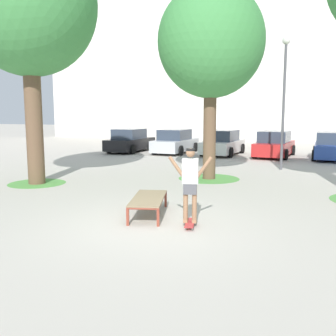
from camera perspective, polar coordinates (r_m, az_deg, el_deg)
The scene contains 15 objects.
ground_plane at distance 8.87m, azimuth -2.27°, elevation -8.62°, with size 120.00×120.00×0.00m, color #B2AA9E.
building_facade at distance 37.46m, azimuth 11.29°, elevation 14.98°, with size 39.12×4.00×14.10m, color silver.
skate_box at distance 9.68m, azimuth -2.93°, elevation -4.64°, with size 1.20×2.03×0.46m.
skateboard at distance 8.86m, azimuth 3.25°, elevation -8.14°, with size 0.37×0.82×0.09m.
skater at distance 8.63m, azimuth 3.31°, elevation -1.79°, with size 0.99×0.34×1.69m.
tree_near_left at distance 15.06m, azimuth -20.00°, elevation 21.79°, with size 4.71×4.71×8.75m.
grass_patch_near_left at distance 14.84m, azimuth -18.82°, elevation -2.16°, with size 2.05×2.05×0.01m, color #519342.
tree_mid_back at distance 15.15m, azimuth 6.39°, elevation 17.99°, with size 3.99×3.99×7.28m.
grass_patch_mid_back at distance 15.15m, azimuth 6.07°, elevation -1.55°, with size 2.38×2.38×0.01m, color #519342.
car_black at distance 25.37m, azimuth -5.64°, elevation 3.97°, with size 2.10×4.29×1.50m.
car_silver at distance 24.44m, azimuth 1.08°, elevation 3.85°, with size 2.16×4.32×1.50m.
car_white at distance 23.68m, azimuth 8.11°, elevation 3.63°, with size 2.25×4.36×1.50m.
car_red at distance 23.22m, azimuth 15.49°, elevation 3.32°, with size 2.29×4.37×1.50m.
car_blue at distance 23.03m, azimuth 23.05°, elevation 2.92°, with size 2.07×4.28×1.50m.
light_post at distance 18.01m, azimuth 16.87°, elevation 11.90°, with size 0.36×0.36×5.83m.
Camera 1 is at (3.12, -7.89, 2.58)m, focal length 41.15 mm.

